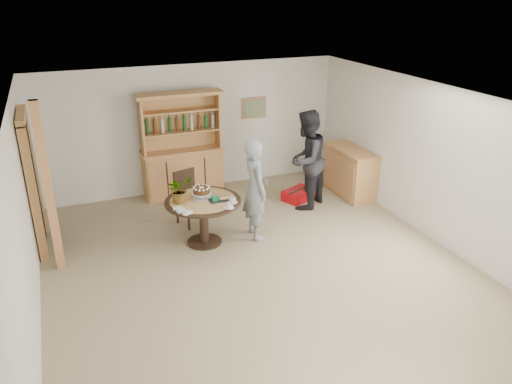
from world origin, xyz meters
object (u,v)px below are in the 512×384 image
(hutch, at_px, (182,161))
(teen_boy, at_px, (255,189))
(adult_person, at_px, (306,160))
(dining_table, at_px, (203,209))
(red_suitcase, at_px, (299,194))
(dining_chair, at_px, (188,194))
(sideboard, at_px, (350,172))

(hutch, distance_m, teen_boy, 2.30)
(teen_boy, height_order, adult_person, adult_person)
(hutch, height_order, dining_table, hutch)
(adult_person, bearing_deg, red_suitcase, -133.25)
(hutch, bearing_deg, red_suitcase, -29.09)
(teen_boy, bearing_deg, dining_chair, 46.70)
(teen_boy, distance_m, red_suitcase, 1.90)
(dining_table, bearing_deg, teen_boy, -6.71)
(sideboard, distance_m, dining_table, 3.37)
(teen_boy, bearing_deg, dining_table, 86.61)
(hutch, xyz_separation_m, dining_table, (-0.21, -2.11, -0.08))
(sideboard, relative_size, dining_table, 1.05)
(teen_boy, xyz_separation_m, red_suitcase, (1.36, 1.10, -0.74))
(dining_chair, bearing_deg, hutch, 61.47)
(dining_table, xyz_separation_m, dining_chair, (-0.02, 0.83, -0.07))
(sideboard, xyz_separation_m, red_suitcase, (-1.04, 0.13, -0.37))
(hutch, height_order, sideboard, hutch)
(hutch, relative_size, teen_boy, 1.22)
(dining_table, height_order, teen_boy, teen_boy)
(hutch, relative_size, dining_table, 1.70)
(adult_person, bearing_deg, dining_chair, -39.90)
(dining_table, height_order, adult_person, adult_person)
(hutch, relative_size, adult_person, 1.11)
(dining_table, distance_m, dining_chair, 0.83)
(sideboard, height_order, teen_boy, teen_boy)
(red_suitcase, bearing_deg, hutch, 127.43)
(sideboard, xyz_separation_m, adult_person, (-1.09, -0.20, 0.45))
(dining_table, height_order, red_suitcase, dining_table)
(dining_table, relative_size, red_suitcase, 1.69)
(sideboard, height_order, adult_person, adult_person)
(red_suitcase, bearing_deg, dining_table, -179.12)
(hutch, distance_m, sideboard, 3.29)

